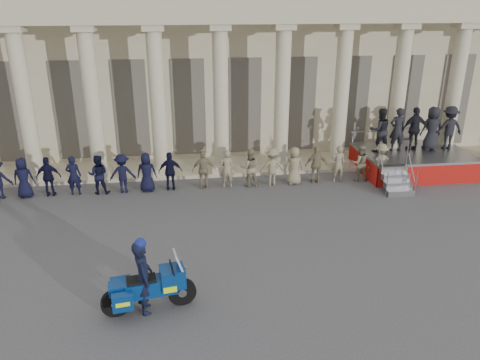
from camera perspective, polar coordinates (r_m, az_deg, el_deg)
name	(u,v)px	position (r m, az deg, el deg)	size (l,w,h in m)	color
ground	(203,274)	(13.43, -4.55, -11.40)	(90.00, 90.00, 0.00)	#454548
building	(185,52)	(26.19, -6.75, 15.22)	(40.00, 12.50, 9.00)	tan
officer_rank	(139,173)	(18.93, -12.24, 0.88)	(21.03, 0.60, 1.58)	black
reviewing_stand	(417,137)	(21.89, 20.76, 4.93)	(4.67, 4.38, 2.86)	gray
motorcycle	(150,287)	(11.93, -10.97, -12.69)	(2.33, 1.07, 1.50)	black
rider	(143,276)	(11.74, -11.73, -11.38)	(0.56, 0.76, 2.01)	black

